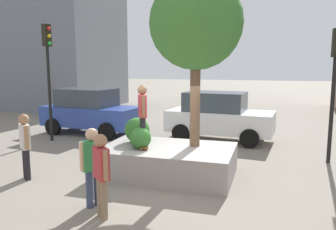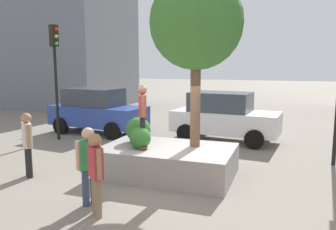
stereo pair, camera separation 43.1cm
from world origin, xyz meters
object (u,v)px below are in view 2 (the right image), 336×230
(planter_ledge, at_px, (168,161))
(sedan_parked, at_px, (97,110))
(skateboard, at_px, (143,145))
(bystander_watching, at_px, (89,161))
(plaza_tree, at_px, (196,24))
(pedestrian_crossing, at_px, (96,169))
(traffic_light_median, at_px, (55,63))
(police_car, at_px, (224,116))
(skateboarder, at_px, (142,111))
(passerby_with_bag, at_px, (27,140))

(planter_ledge, xyz_separation_m, sedan_parked, (-5.00, 4.50, 0.62))
(skateboard, xyz_separation_m, bystander_watching, (-0.28, -2.26, 0.15))
(skateboard, bearing_deg, planter_ledge, 21.89)
(planter_ledge, relative_size, bystander_watching, 2.07)
(plaza_tree, distance_m, pedestrian_crossing, 4.70)
(traffic_light_median, bearing_deg, police_car, 17.82)
(plaza_tree, distance_m, sedan_parked, 7.71)
(pedestrian_crossing, bearing_deg, plaza_tree, 70.31)
(traffic_light_median, bearing_deg, skateboard, -30.51)
(skateboarder, bearing_deg, police_car, 75.48)
(skateboard, relative_size, pedestrian_crossing, 0.47)
(plaza_tree, relative_size, skateboard, 5.76)
(planter_ledge, distance_m, plaza_tree, 3.83)
(skateboard, bearing_deg, pedestrian_crossing, -86.72)
(plaza_tree, distance_m, police_car, 5.51)
(planter_ledge, height_order, pedestrian_crossing, pedestrian_crossing)
(sedan_parked, xyz_separation_m, traffic_light_median, (-0.79, -1.73, 2.13))
(passerby_with_bag, bearing_deg, police_car, 56.06)
(sedan_parked, distance_m, traffic_light_median, 2.85)
(plaza_tree, bearing_deg, pedestrian_crossing, -109.69)
(sedan_parked, distance_m, passerby_with_bag, 6.11)
(traffic_light_median, height_order, pedestrian_crossing, traffic_light_median)
(bystander_watching, height_order, pedestrian_crossing, bystander_watching)
(traffic_light_median, height_order, bystander_watching, traffic_light_median)
(skateboard, xyz_separation_m, pedestrian_crossing, (0.15, -2.68, 0.14))
(skateboard, distance_m, police_car, 5.28)
(sedan_parked, xyz_separation_m, passerby_with_bag, (1.44, -5.94, 0.00))
(plaza_tree, distance_m, passerby_with_bag, 5.56)
(planter_ledge, bearing_deg, bystander_watching, -110.22)
(plaza_tree, height_order, pedestrian_crossing, plaza_tree)
(police_car, xyz_separation_m, bystander_watching, (-1.60, -7.37, 0.01))
(skateboarder, relative_size, traffic_light_median, 0.36)
(planter_ledge, xyz_separation_m, skateboard, (-0.65, -0.26, 0.46))
(planter_ledge, distance_m, bystander_watching, 2.75)
(sedan_parked, bearing_deg, pedestrian_crossing, -58.83)
(plaza_tree, relative_size, pedestrian_crossing, 2.69)
(police_car, distance_m, traffic_light_median, 7.13)
(planter_ledge, distance_m, traffic_light_median, 6.98)
(planter_ledge, height_order, skateboard, skateboard)
(planter_ledge, relative_size, sedan_parked, 0.80)
(plaza_tree, xyz_separation_m, skateboard, (-1.33, -0.60, -3.29))
(police_car, bearing_deg, plaza_tree, -89.95)
(skateboard, height_order, police_car, police_car)
(bystander_watching, height_order, passerby_with_bag, passerby_with_bag)
(plaza_tree, bearing_deg, bystander_watching, -119.38)
(planter_ledge, distance_m, sedan_parked, 6.76)
(skateboarder, xyz_separation_m, bystander_watching, (-0.28, -2.26, -0.82))
(traffic_light_median, bearing_deg, sedan_parked, 65.35)
(planter_ledge, relative_size, traffic_light_median, 0.78)
(police_car, bearing_deg, passerby_with_bag, -123.94)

